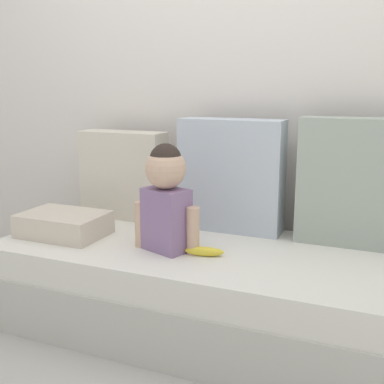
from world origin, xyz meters
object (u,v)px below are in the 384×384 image
banana (204,251)px  throw_pillow_left (124,175)px  toddler (166,194)px  folded_blanket (64,224)px  couch (208,289)px  throw_pillow_right (362,183)px  throw_pillow_center (231,176)px

banana → throw_pillow_left: bearing=147.1°
toddler → folded_blanket: (-0.55, -0.00, -0.20)m
couch → throw_pillow_right: (0.62, 0.31, 0.49)m
toddler → banana: 0.30m
couch → throw_pillow_right: throw_pillow_right is taller
throw_pillow_left → banana: bearing=-32.9°
throw_pillow_center → toddler: bearing=-111.5°
throw_pillow_left → throw_pillow_center: throw_pillow_center is taller
throw_pillow_left → throw_pillow_center: bearing=0.0°
throw_pillow_left → toddler: toddler is taller
throw_pillow_center → folded_blanket: (-0.71, -0.41, -0.22)m
throw_pillow_right → banana: 0.77m
throw_pillow_left → throw_pillow_right: size_ratio=0.82×
toddler → banana: bearing=-1.7°
banana → folded_blanket: 0.74m
throw_pillow_center → banana: bearing=-87.0°
throw_pillow_left → banana: throw_pillow_left is taller
throw_pillow_left → banana: 0.79m
throw_pillow_center → banana: throw_pillow_center is taller
folded_blanket → banana: bearing=-0.3°
throw_pillow_left → folded_blanket: bearing=-103.5°
throw_pillow_left → folded_blanket: throw_pillow_left is taller
throw_pillow_left → toddler: 0.61m
throw_pillow_left → couch: bearing=-26.5°
banana → folded_blanket: bearing=179.7°
couch → banana: bearing=-78.5°
couch → toddler: (-0.16, -0.10, 0.46)m
throw_pillow_center → banana: (0.02, -0.41, -0.26)m
couch → toddler: bearing=-148.1°
throw_pillow_left → banana: size_ratio=2.78×
throw_pillow_right → banana: bearing=-145.3°
folded_blanket → throw_pillow_right: bearing=17.1°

